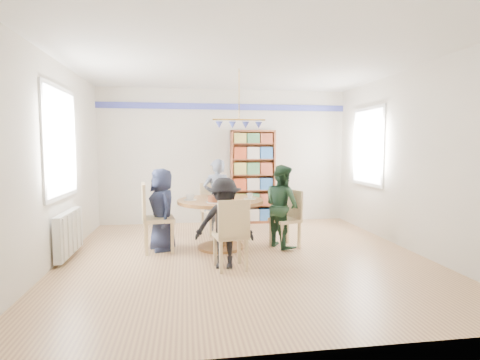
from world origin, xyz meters
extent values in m
plane|color=tan|center=(0.00, 0.00, 0.00)|extent=(5.00, 5.00, 0.00)
plane|color=white|center=(0.00, 0.00, 2.70)|extent=(5.00, 5.00, 0.00)
plane|color=beige|center=(0.00, 2.50, 1.35)|extent=(5.00, 0.00, 5.00)
plane|color=beige|center=(0.00, -2.50, 1.35)|extent=(5.00, 0.00, 5.00)
plane|color=beige|center=(-2.50, 0.00, 1.35)|extent=(0.00, 5.00, 5.00)
plane|color=beige|center=(2.50, 0.00, 1.35)|extent=(0.00, 5.00, 5.00)
cube|color=#373E99|center=(0.00, 2.48, 2.35)|extent=(5.00, 0.02, 0.12)
cube|color=white|center=(-2.48, 0.30, 1.60)|extent=(0.03, 1.32, 1.52)
cube|color=white|center=(-2.46, 0.30, 1.60)|extent=(0.01, 1.20, 1.40)
cube|color=white|center=(2.48, 1.30, 1.55)|extent=(0.03, 1.12, 1.42)
cube|color=white|center=(2.46, 1.30, 1.55)|extent=(0.01, 1.00, 1.30)
cylinder|color=gold|center=(0.00, 0.50, 2.33)|extent=(0.01, 0.01, 0.75)
cylinder|color=gold|center=(0.00, 0.50, 1.95)|extent=(0.80, 0.02, 0.02)
cone|color=#404DB4|center=(-0.30, 0.50, 1.87)|extent=(0.11, 0.11, 0.10)
cone|color=#404DB4|center=(-0.10, 0.50, 1.87)|extent=(0.11, 0.11, 0.10)
cone|color=#404DB4|center=(0.10, 0.50, 1.87)|extent=(0.11, 0.11, 0.10)
cone|color=#404DB4|center=(0.30, 0.50, 1.87)|extent=(0.11, 0.11, 0.10)
cube|color=silver|center=(-2.42, 0.30, 0.35)|extent=(0.10, 1.00, 0.60)
cube|color=silver|center=(-2.36, -0.10, 0.35)|extent=(0.02, 0.06, 0.56)
cube|color=silver|center=(-2.36, 0.10, 0.35)|extent=(0.02, 0.06, 0.56)
cube|color=silver|center=(-2.36, 0.30, 0.35)|extent=(0.02, 0.06, 0.56)
cube|color=silver|center=(-2.36, 0.50, 0.35)|extent=(0.02, 0.06, 0.56)
cube|color=silver|center=(-2.36, 0.70, 0.35)|extent=(0.02, 0.06, 0.56)
cylinder|color=brown|center=(-0.29, 0.49, 0.72)|extent=(1.30, 1.30, 0.05)
cylinder|color=brown|center=(-0.29, 0.49, 0.35)|extent=(0.16, 0.16, 0.70)
cylinder|color=brown|center=(-0.29, 0.49, 0.02)|extent=(0.70, 0.70, 0.04)
cube|color=#D8B885|center=(-1.21, 0.45, 0.48)|extent=(0.51, 0.51, 0.05)
cube|color=#D8B885|center=(-1.41, 0.42, 0.75)|extent=(0.11, 0.45, 0.53)
cube|color=#D8B885|center=(-1.00, 0.30, 0.23)|extent=(0.05, 0.05, 0.46)
cube|color=#D8B885|center=(-1.06, 0.66, 0.23)|extent=(0.05, 0.05, 0.46)
cube|color=#D8B885|center=(-1.36, 0.25, 0.23)|extent=(0.05, 0.05, 0.46)
cube|color=#D8B885|center=(-1.41, 0.60, 0.23)|extent=(0.05, 0.05, 0.46)
cube|color=#D8B885|center=(0.71, 0.43, 0.41)|extent=(0.49, 0.49, 0.05)
cube|color=#D8B885|center=(0.87, 0.49, 0.65)|extent=(0.16, 0.38, 0.46)
cube|color=#D8B885|center=(0.51, 0.53, 0.20)|extent=(0.05, 0.05, 0.40)
cube|color=#D8B885|center=(0.61, 0.23, 0.20)|extent=(0.05, 0.05, 0.40)
cube|color=#D8B885|center=(0.80, 0.63, 0.20)|extent=(0.05, 0.05, 0.40)
cube|color=#D8B885|center=(0.90, 0.33, 0.20)|extent=(0.05, 0.05, 0.40)
cube|color=#D8B885|center=(-0.30, 1.43, 0.43)|extent=(0.51, 0.51, 0.05)
cube|color=#D8B885|center=(-0.37, 1.60, 0.66)|extent=(0.39, 0.18, 0.47)
cube|color=#D8B885|center=(-0.40, 1.22, 0.20)|extent=(0.05, 0.05, 0.41)
cube|color=#D8B885|center=(-0.09, 1.34, 0.20)|extent=(0.05, 0.05, 0.41)
cube|color=#D8B885|center=(-0.51, 1.52, 0.20)|extent=(0.05, 0.05, 0.41)
cube|color=#D8B885|center=(-0.21, 1.64, 0.20)|extent=(0.05, 0.05, 0.41)
cube|color=#D8B885|center=(-0.25, -0.49, 0.43)|extent=(0.45, 0.45, 0.05)
cube|color=#D8B885|center=(-0.23, -0.67, 0.66)|extent=(0.40, 0.09, 0.47)
cube|color=#D8B885|center=(-0.12, -0.31, 0.20)|extent=(0.04, 0.04, 0.41)
cube|color=#D8B885|center=(-0.44, -0.35, 0.20)|extent=(0.04, 0.04, 0.41)
cube|color=#D8B885|center=(-0.07, -0.63, 0.20)|extent=(0.04, 0.04, 0.41)
cube|color=#D8B885|center=(-0.39, -0.67, 0.20)|extent=(0.04, 0.04, 0.41)
imported|color=#181D34|center=(-1.16, 0.53, 0.61)|extent=(0.58, 0.70, 1.23)
imported|color=#1A3523|center=(0.66, 0.45, 0.64)|extent=(0.67, 0.75, 1.27)
imported|color=gray|center=(-0.27, 1.34, 0.67)|extent=(0.52, 0.38, 1.33)
imported|color=black|center=(-0.32, -0.44, 0.58)|extent=(0.81, 0.57, 1.15)
cube|color=brown|center=(0.11, 2.34, 0.94)|extent=(0.04, 0.27, 1.88)
cube|color=brown|center=(0.97, 2.34, 0.94)|extent=(0.04, 0.27, 1.88)
cube|color=brown|center=(0.54, 2.34, 1.86)|extent=(0.89, 0.27, 0.04)
cube|color=brown|center=(0.54, 2.34, 0.03)|extent=(0.89, 0.27, 0.05)
cube|color=brown|center=(0.54, 2.46, 0.94)|extent=(0.89, 0.02, 1.88)
cube|color=brown|center=(0.54, 2.34, 0.36)|extent=(0.84, 0.25, 0.02)
cube|color=brown|center=(0.54, 2.34, 0.67)|extent=(0.84, 0.25, 0.02)
cube|color=brown|center=(0.54, 2.34, 0.98)|extent=(0.84, 0.25, 0.02)
cube|color=brown|center=(0.54, 2.34, 1.30)|extent=(0.84, 0.25, 0.02)
cube|color=brown|center=(0.54, 2.34, 1.61)|extent=(0.84, 0.25, 0.02)
cube|color=#953317|center=(0.27, 2.32, 0.17)|extent=(0.25, 0.20, 0.23)
cube|color=beige|center=(0.54, 2.32, 0.17)|extent=(0.25, 0.20, 0.23)
cube|color=#26518D|center=(0.81, 2.32, 0.17)|extent=(0.25, 0.20, 0.23)
cube|color=#B6A748|center=(0.27, 2.32, 0.48)|extent=(0.25, 0.20, 0.23)
cube|color=#3D6E44|center=(0.54, 2.32, 0.48)|extent=(0.25, 0.20, 0.23)
cube|color=brown|center=(0.81, 2.32, 0.48)|extent=(0.25, 0.20, 0.23)
cube|color=#953317|center=(0.27, 2.32, 0.80)|extent=(0.25, 0.20, 0.23)
cube|color=beige|center=(0.54, 2.32, 0.80)|extent=(0.25, 0.20, 0.23)
cube|color=#26518D|center=(0.81, 2.32, 0.80)|extent=(0.25, 0.20, 0.23)
cube|color=#B6A748|center=(0.27, 2.32, 1.11)|extent=(0.25, 0.20, 0.23)
cube|color=#3D6E44|center=(0.54, 2.32, 1.11)|extent=(0.25, 0.20, 0.23)
cube|color=brown|center=(0.81, 2.32, 1.11)|extent=(0.25, 0.20, 0.23)
cube|color=#953317|center=(0.27, 2.32, 1.42)|extent=(0.25, 0.20, 0.23)
cube|color=beige|center=(0.54, 2.32, 1.42)|extent=(0.25, 0.20, 0.23)
cube|color=#26518D|center=(0.81, 2.32, 1.42)|extent=(0.25, 0.20, 0.23)
cube|color=#B6A748|center=(0.27, 2.32, 1.72)|extent=(0.25, 0.20, 0.19)
cube|color=#3D6E44|center=(0.54, 2.32, 1.72)|extent=(0.25, 0.20, 0.19)
cube|color=brown|center=(0.81, 2.32, 1.72)|extent=(0.25, 0.20, 0.19)
cylinder|color=white|center=(-0.33, 0.57, 0.86)|extent=(0.11, 0.11, 0.23)
sphere|color=white|center=(-0.33, 0.57, 0.98)|extent=(0.08, 0.08, 0.08)
cylinder|color=silver|center=(-0.17, 0.60, 0.88)|extent=(0.07, 0.07, 0.26)
cylinder|color=#404DB4|center=(-0.17, 0.60, 1.02)|extent=(0.03, 0.03, 0.03)
cylinder|color=white|center=(-0.24, 0.75, 0.76)|extent=(0.28, 0.28, 0.01)
cylinder|color=brown|center=(-0.24, 0.75, 0.80)|extent=(0.23, 0.23, 0.08)
cylinder|color=white|center=(-0.38, 0.21, 0.76)|extent=(0.28, 0.28, 0.01)
cylinder|color=brown|center=(-0.38, 0.21, 0.80)|extent=(0.23, 0.23, 0.08)
cylinder|color=white|center=(-0.74, 0.49, 0.75)|extent=(0.19, 0.19, 0.01)
imported|color=white|center=(-0.74, 0.49, 0.80)|extent=(0.12, 0.12, 0.09)
cylinder|color=white|center=(0.17, 0.49, 0.75)|extent=(0.19, 0.19, 0.01)
imported|color=white|center=(0.17, 0.49, 0.79)|extent=(0.09, 0.09, 0.09)
cylinder|color=white|center=(-0.29, 0.94, 0.75)|extent=(0.19, 0.19, 0.01)
imported|color=white|center=(-0.29, 0.94, 0.80)|extent=(0.12, 0.12, 0.09)
cylinder|color=white|center=(-0.29, 0.04, 0.75)|extent=(0.19, 0.19, 0.01)
imported|color=white|center=(-0.29, 0.04, 0.79)|extent=(0.09, 0.09, 0.09)
camera|label=1|loc=(-0.81, -5.10, 1.54)|focal=28.00mm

